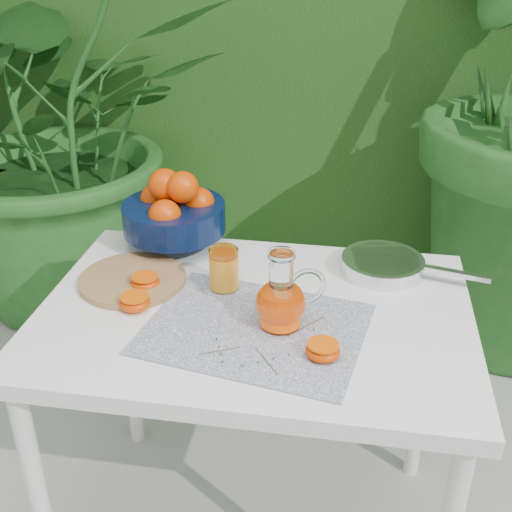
% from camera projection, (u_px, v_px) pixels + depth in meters
% --- Properties ---
extents(hedge_backdrop, '(8.00, 1.65, 2.50)m').
position_uv_depth(hedge_backdrop, '(323.00, 0.00, 3.11)').
color(hedge_backdrop, '#193F12').
rests_on(hedge_backdrop, ground).
extents(potted_plant_left, '(2.15, 2.15, 1.60)m').
position_uv_depth(potted_plant_left, '(60.00, 124.00, 2.63)').
color(potted_plant_left, '#22561D').
rests_on(potted_plant_left, ground).
extents(white_table, '(1.00, 0.70, 0.75)m').
position_uv_depth(white_table, '(255.00, 338.00, 1.53)').
color(white_table, white).
rests_on(white_table, ground).
extents(placemat, '(0.53, 0.44, 0.00)m').
position_uv_depth(placemat, '(255.00, 329.00, 1.41)').
color(placemat, '#0C1D45').
rests_on(placemat, white_table).
extents(cutting_board, '(0.33, 0.33, 0.02)m').
position_uv_depth(cutting_board, '(133.00, 280.00, 1.59)').
color(cutting_board, '#956B43').
rests_on(cutting_board, white_table).
extents(fruit_bowl, '(0.29, 0.29, 0.22)m').
position_uv_depth(fruit_bowl, '(174.00, 211.00, 1.74)').
color(fruit_bowl, black).
rests_on(fruit_bowl, white_table).
extents(juice_pitcher, '(0.17, 0.15, 0.18)m').
position_uv_depth(juice_pitcher, '(282.00, 301.00, 1.39)').
color(juice_pitcher, white).
rests_on(juice_pitcher, white_table).
extents(juice_tumbler, '(0.09, 0.09, 0.11)m').
position_uv_depth(juice_tumbler, '(224.00, 270.00, 1.54)').
color(juice_tumbler, white).
rests_on(juice_tumbler, white_table).
extents(saute_pan, '(0.39, 0.25, 0.04)m').
position_uv_depth(saute_pan, '(384.00, 264.00, 1.63)').
color(saute_pan, silver).
rests_on(saute_pan, white_table).
extents(orange_halves, '(0.53, 0.29, 0.04)m').
position_uv_depth(orange_halves, '(195.00, 310.00, 1.45)').
color(orange_halves, '#D65602').
rests_on(orange_halves, white_table).
extents(thyme_sprigs, '(0.26, 0.22, 0.01)m').
position_uv_depth(thyme_sprigs, '(267.00, 344.00, 1.36)').
color(thyme_sprigs, brown).
rests_on(thyme_sprigs, white_table).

